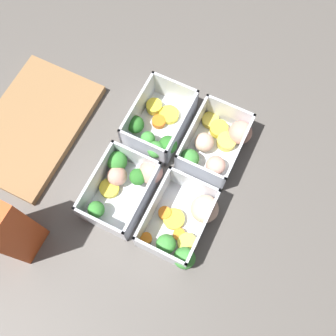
{
  "coord_description": "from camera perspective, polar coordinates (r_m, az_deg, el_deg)",
  "views": [
    {
      "loc": [
        -0.23,
        -0.11,
        0.73
      ],
      "look_at": [
        0.0,
        0.0,
        0.02
      ],
      "focal_mm": 42.0,
      "sensor_mm": 36.0,
      "label": 1
    }
  ],
  "objects": [
    {
      "name": "cutting_board",
      "position": [
        0.85,
        -18.98,
        5.83
      ],
      "size": [
        0.28,
        0.18,
        0.02
      ],
      "color": "olive",
      "rests_on": "ground_plane"
    },
    {
      "name": "juice_carton",
      "position": [
        0.7,
        -22.54,
        -8.24
      ],
      "size": [
        0.07,
        0.07,
        0.2
      ],
      "color": "#D14C1E",
      "rests_on": "ground_plane"
    },
    {
      "name": "container_far_left",
      "position": [
        0.74,
        -6.31,
        -2.13
      ],
      "size": [
        0.16,
        0.12,
        0.07
      ],
      "color": "silver",
      "rests_on": "ground_plane"
    },
    {
      "name": "container_near_right",
      "position": [
        0.77,
        6.98,
        3.47
      ],
      "size": [
        0.15,
        0.12,
        0.07
      ],
      "color": "silver",
      "rests_on": "ground_plane"
    },
    {
      "name": "container_far_right",
      "position": [
        0.78,
        -1.59,
        6.03
      ],
      "size": [
        0.15,
        0.11,
        0.07
      ],
      "color": "silver",
      "rests_on": "ground_plane"
    },
    {
      "name": "container_near_left",
      "position": [
        0.72,
        2.33,
        -8.12
      ],
      "size": [
        0.15,
        0.12,
        0.07
      ],
      "color": "silver",
      "rests_on": "ground_plane"
    },
    {
      "name": "ground_plane",
      "position": [
        0.77,
        0.0,
        -0.61
      ],
      "size": [
        4.0,
        4.0,
        0.0
      ],
      "primitive_type": "plane",
      "color": "#56514C"
    }
  ]
}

